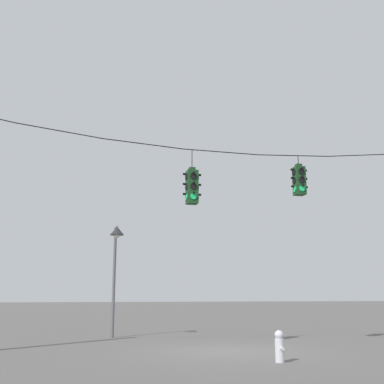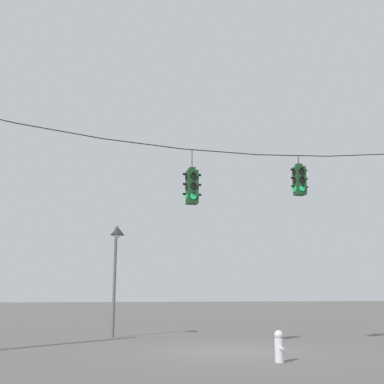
{
  "view_description": "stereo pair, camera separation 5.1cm",
  "coord_description": "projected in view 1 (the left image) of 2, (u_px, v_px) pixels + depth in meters",
  "views": [
    {
      "loc": [
        -4.68,
        -13.75,
        1.6
      ],
      "look_at": [
        -1.0,
        0.39,
        4.73
      ],
      "focal_mm": 45.0,
      "sensor_mm": 36.0,
      "label": 1
    },
    {
      "loc": [
        -4.63,
        -13.76,
        1.6
      ],
      "look_at": [
        -1.0,
        0.39,
        4.73
      ],
      "focal_mm": 45.0,
      "sensor_mm": 36.0,
      "label": 2
    }
  ],
  "objects": [
    {
      "name": "traffic_light_over_intersection",
      "position": [
        299.0,
        180.0,
        15.98
      ],
      "size": [
        0.58,
        0.58,
        1.34
      ],
      "color": "#143819"
    },
    {
      "name": "street_lamp",
      "position": [
        116.0,
        249.0,
        18.74
      ],
      "size": [
        0.55,
        0.94,
        4.25
      ],
      "color": "#515156",
      "rests_on": "ground_plane"
    },
    {
      "name": "fire_hydrant",
      "position": [
        280.0,
        346.0,
        11.69
      ],
      "size": [
        0.22,
        0.3,
        0.75
      ],
      "color": "silver",
      "rests_on": "ground_plane"
    },
    {
      "name": "traffic_light_near_right_pole",
      "position": [
        192.0,
        187.0,
        14.98
      ],
      "size": [
        0.58,
        0.58,
        1.75
      ],
      "color": "#143819"
    },
    {
      "name": "span_wire",
      "position": [
        222.0,
        144.0,
        15.54
      ],
      "size": [
        17.72,
        0.03,
        0.84
      ],
      "color": "black"
    },
    {
      "name": "ground_plane",
      "position": [
        229.0,
        352.0,
        13.83
      ],
      "size": [
        200.0,
        200.0,
        0.0
      ],
      "primitive_type": "plane",
      "color": "#565451"
    }
  ]
}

